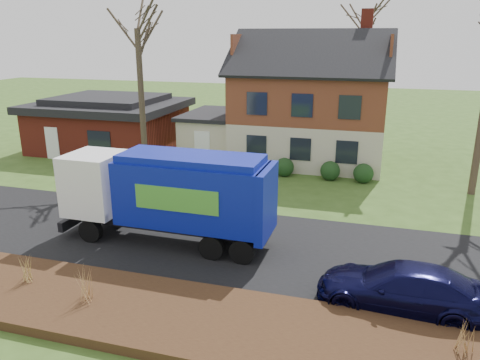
# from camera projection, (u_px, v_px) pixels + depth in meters

# --- Properties ---
(ground) EXTENTS (120.00, 120.00, 0.00)m
(ground) POSITION_uv_depth(u_px,v_px,m) (206.00, 241.00, 18.36)
(ground) COLOR #34511B
(ground) RESTS_ON ground
(road) EXTENTS (80.00, 7.00, 0.02)m
(road) POSITION_uv_depth(u_px,v_px,m) (206.00, 241.00, 18.35)
(road) COLOR black
(road) RESTS_ON ground
(mulch_verge) EXTENTS (80.00, 3.50, 0.30)m
(mulch_verge) POSITION_uv_depth(u_px,v_px,m) (142.00, 311.00, 13.46)
(mulch_verge) COLOR black
(mulch_verge) RESTS_ON ground
(main_house) EXTENTS (12.95, 8.95, 9.26)m
(main_house) POSITION_uv_depth(u_px,v_px,m) (303.00, 97.00, 29.50)
(main_house) COLOR beige
(main_house) RESTS_ON ground
(ranch_house) EXTENTS (9.80, 8.20, 3.70)m
(ranch_house) POSITION_uv_depth(u_px,v_px,m) (110.00, 123.00, 32.96)
(ranch_house) COLOR maroon
(ranch_house) RESTS_ON ground
(garbage_truck) EXTENTS (8.37, 2.35, 3.58)m
(garbage_truck) POSITION_uv_depth(u_px,v_px,m) (171.00, 192.00, 17.71)
(garbage_truck) COLOR black
(garbage_truck) RESTS_ON ground
(silver_sedan) EXTENTS (4.96, 2.13, 1.59)m
(silver_sedan) POSITION_uv_depth(u_px,v_px,m) (140.00, 183.00, 22.97)
(silver_sedan) COLOR #B5B7BD
(silver_sedan) RESTS_ON ground
(navy_wagon) EXTENTS (5.01, 2.32, 1.42)m
(navy_wagon) POSITION_uv_depth(u_px,v_px,m) (402.00, 288.00, 13.60)
(navy_wagon) COLOR black
(navy_wagon) RESTS_ON ground
(tree_front_west) EXTENTS (3.79, 3.79, 11.26)m
(tree_front_west) POSITION_uv_depth(u_px,v_px,m) (136.00, 5.00, 25.14)
(tree_front_west) COLOR #403526
(tree_front_west) RESTS_ON ground
(tree_back) EXTENTS (3.75, 3.75, 11.88)m
(tree_back) POSITION_uv_depth(u_px,v_px,m) (366.00, 5.00, 35.01)
(tree_back) COLOR #403226
(tree_back) RESTS_ON ground
(grass_clump_west) EXTENTS (0.36, 0.30, 0.96)m
(grass_clump_west) POSITION_uv_depth(u_px,v_px,m) (25.00, 268.00, 14.65)
(grass_clump_west) COLOR tan
(grass_clump_west) RESTS_ON mulch_verge
(grass_clump_mid) EXTENTS (0.38, 0.31, 1.05)m
(grass_clump_mid) POSITION_uv_depth(u_px,v_px,m) (84.00, 285.00, 13.54)
(grass_clump_mid) COLOR tan
(grass_clump_mid) RESTS_ON mulch_verge
(grass_clump_east) EXTENTS (0.35, 0.29, 0.88)m
(grass_clump_east) POSITION_uv_depth(u_px,v_px,m) (463.00, 337.00, 11.33)
(grass_clump_east) COLOR #A87D4A
(grass_clump_east) RESTS_ON mulch_verge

